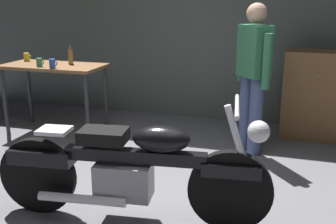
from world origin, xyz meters
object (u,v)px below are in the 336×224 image
Objects in this scene: mug_green_speckled at (40,62)px; motorcycle at (132,168)px; bottle at (70,56)px; mug_blue_enamel at (52,64)px; person_standing at (253,73)px; wooden_dresser at (315,95)px; mug_yellow_tall at (27,57)px.

motorcycle is at bearing -40.26° from mug_green_speckled.
bottle is (0.27, 0.29, 0.04)m from mug_green_speckled.
bottle is at bearing 82.37° from mug_blue_enamel.
mug_green_speckled is (-2.58, -0.21, 0.03)m from person_standing.
person_standing is 6.93× the size of bottle.
mug_yellow_tall is at bearing -170.86° from wooden_dresser.
bottle is at bearing -4.72° from mug_yellow_tall.
bottle reaches higher than mug_yellow_tall.
person_standing is at bearing -1.85° from bottle.
wooden_dresser is (0.72, 0.73, -0.38)m from person_standing.
mug_yellow_tall is at bearing 132.89° from motorcycle.
wooden_dresser is at bearing 52.72° from motorcycle.
mug_blue_enamel is (-2.36, -0.27, 0.03)m from person_standing.
motorcycle is 3.02m from mug_yellow_tall.
person_standing is 14.88× the size of mug_blue_enamel.
person_standing is (0.74, 1.78, 0.48)m from motorcycle.
mug_green_speckled is 0.39m from bottle.
bottle reaches higher than mug_blue_enamel.
motorcycle is at bearing -49.51° from bottle.
mug_blue_enamel is (0.22, -0.06, 0.00)m from mug_green_speckled.
motorcycle is 2.90m from wooden_dresser.
mug_blue_enamel is at bearing -14.70° from mug_green_speckled.
mug_green_speckled is at bearing 132.51° from motorcycle.
mug_yellow_tall is (-3.02, 0.13, 0.03)m from person_standing.
wooden_dresser reaches higher than mug_blue_enamel.
mug_yellow_tall is (-0.44, 0.34, 0.00)m from mug_green_speckled.
motorcycle is 9.05× the size of bottle.
person_standing is 2.59m from mug_green_speckled.
mug_green_speckled is 0.44× the size of bottle.
wooden_dresser is at bearing -82.33° from person_standing.
mug_yellow_tall is 0.46× the size of bottle.
person_standing is 1.52× the size of wooden_dresser.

